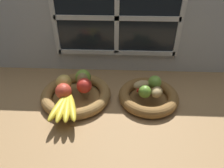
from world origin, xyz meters
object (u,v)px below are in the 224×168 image
at_px(apple_green_back, 83,77).
at_px(lime_far, 155,82).
at_px(potato_small, 157,92).
at_px(banana_bunch_front, 65,106).
at_px(lime_near, 145,92).
at_px(apple_red_front, 63,91).
at_px(apple_red_right, 84,85).
at_px(chili_pepper, 148,93).
at_px(potato_oblong, 142,85).
at_px(fruit_bowl_right, 148,96).
at_px(apple_golden_left, 64,82).
at_px(pear_brown, 83,80).
at_px(fruit_bowl_left, 76,95).

bearing_deg(apple_green_back, lime_far, -2.96).
bearing_deg(potato_small, lime_far, 91.49).
xyz_separation_m(banana_bunch_front, lime_near, (0.34, 0.09, 0.01)).
xyz_separation_m(apple_red_front, apple_red_right, (0.08, 0.05, -0.00)).
bearing_deg(chili_pepper, lime_far, 80.48).
relative_size(apple_green_back, chili_pepper, 0.73).
height_order(potato_oblong, lime_far, lime_far).
bearing_deg(lime_far, fruit_bowl_right, -127.87).
bearing_deg(apple_red_front, potato_small, 3.91).
height_order(apple_golden_left, apple_red_front, same).
distance_m(fruit_bowl_right, pear_brown, 0.32).
bearing_deg(apple_red_front, pear_brown, 48.60).
height_order(apple_green_back, apple_red_right, apple_green_back).
distance_m(fruit_bowl_left, pear_brown, 0.08).
height_order(fruit_bowl_left, banana_bunch_front, banana_bunch_front).
bearing_deg(chili_pepper, fruit_bowl_right, 95.73).
bearing_deg(banana_bunch_front, potato_oblong, 25.70).
distance_m(pear_brown, lime_far, 0.34).
bearing_deg(pear_brown, apple_green_back, 95.52).
distance_m(potato_oblong, lime_near, 0.06).
distance_m(apple_golden_left, banana_bunch_front, 0.15).
relative_size(apple_red_front, banana_bunch_front, 0.35).
distance_m(fruit_bowl_right, banana_bunch_front, 0.39).
bearing_deg(fruit_bowl_right, pear_brown, 175.64).
bearing_deg(apple_green_back, potato_oblong, -5.67).
height_order(lime_near, chili_pepper, lime_near).
height_order(apple_red_right, chili_pepper, apple_red_right).
distance_m(apple_golden_left, lime_near, 0.38).
relative_size(fruit_bowl_right, apple_red_front, 3.92).
xyz_separation_m(apple_green_back, pear_brown, (0.00, -0.03, 0.00)).
height_order(apple_red_right, lime_near, apple_red_right).
relative_size(apple_red_front, pear_brown, 0.91).
xyz_separation_m(apple_green_back, lime_near, (0.29, -0.09, -0.01)).
bearing_deg(apple_red_right, fruit_bowl_right, 1.99).
bearing_deg(banana_bunch_front, apple_golden_left, 104.65).
height_order(apple_red_right, pear_brown, pear_brown).
relative_size(apple_red_right, potato_oblong, 0.88).
bearing_deg(apple_red_front, apple_golden_left, 101.81).
bearing_deg(potato_small, potato_oblong, 138.58).
xyz_separation_m(apple_red_front, potato_small, (0.41, 0.03, -0.01)).
height_order(potato_small, chili_pepper, potato_small).
bearing_deg(lime_far, banana_bunch_front, -156.71).
distance_m(pear_brown, potato_small, 0.35).
relative_size(pear_brown, lime_near, 1.36).
height_order(potato_oblong, lime_near, lime_near).
xyz_separation_m(apple_red_right, chili_pepper, (0.29, -0.01, -0.03)).
distance_m(apple_red_front, potato_oblong, 0.36).
height_order(fruit_bowl_right, apple_red_front, apple_red_front).
xyz_separation_m(pear_brown, potato_oblong, (0.28, 0.00, -0.02)).
bearing_deg(potato_small, lime_near, -173.33).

